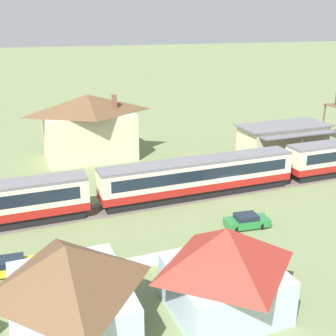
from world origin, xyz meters
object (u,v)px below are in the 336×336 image
object	(u,v)px
station_building	(283,141)
station_house_brown_roof	(89,126)
passenger_train	(201,175)
parked_car_yellow	(11,266)
cottage_red_roof	(225,269)
parked_car_green	(247,221)
cottage_brown_roof_2	(69,289)

from	to	relation	value
station_building	station_house_brown_roof	bearing A→B (deg)	158.32
station_house_brown_roof	passenger_train	bearing A→B (deg)	-64.23
passenger_train	station_house_brown_roof	distance (m)	19.53
parked_car_yellow	station_house_brown_roof	bearing A→B (deg)	71.95
station_house_brown_roof	cottage_red_roof	xyz separation A→B (m)	(1.47, -35.47, -1.45)
cottage_red_roof	parked_car_yellow	size ratio (longest dim) A/B	1.76
station_building	parked_car_green	xyz separation A→B (m)	(-15.39, -16.16, -1.78)
cottage_red_roof	parked_car_yellow	xyz separation A→B (m)	(-12.76, 9.60, -2.51)
cottage_red_roof	parked_car_green	bearing A→B (deg)	51.57
station_house_brown_roof	cottage_red_roof	world-z (taller)	station_house_brown_roof
passenger_train	station_house_brown_roof	xyz separation A→B (m)	(-8.43, 17.47, 2.25)
passenger_train	parked_car_green	world-z (taller)	passenger_train
passenger_train	station_building	bearing A→B (deg)	25.80
station_house_brown_roof	cottage_red_roof	bearing A→B (deg)	-87.62
station_building	cottage_brown_roof_2	xyz separation A→B (m)	(-32.54, -24.29, 0.69)
station_house_brown_roof	cottage_brown_roof_2	xyz separation A→B (m)	(-8.08, -34.02, -1.44)
station_building	cottage_brown_roof_2	bearing A→B (deg)	-143.26
passenger_train	parked_car_yellow	bearing A→B (deg)	-156.93
station_building	station_house_brown_roof	xyz separation A→B (m)	(-24.46, 9.73, 2.13)
station_house_brown_roof	parked_car_green	bearing A→B (deg)	-70.69
passenger_train	cottage_red_roof	bearing A→B (deg)	-111.15
station_building	cottage_brown_roof_2	distance (m)	40.62
station_house_brown_roof	cottage_red_roof	distance (m)	35.53
parked_car_green	station_building	bearing A→B (deg)	53.12
cottage_red_roof	passenger_train	bearing A→B (deg)	68.85
parked_car_green	cottage_brown_roof_2	bearing A→B (deg)	-147.92
parked_car_yellow	parked_car_green	size ratio (longest dim) A/B	0.99
cottage_brown_roof_2	cottage_red_roof	world-z (taller)	cottage_brown_roof_2
parked_car_green	cottage_red_roof	bearing A→B (deg)	-121.71
passenger_train	cottage_brown_roof_2	bearing A→B (deg)	-134.94
passenger_train	cottage_red_roof	world-z (taller)	cottage_red_roof
cottage_brown_roof_2	parked_car_yellow	xyz separation A→B (m)	(-3.20, 8.15, -2.52)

